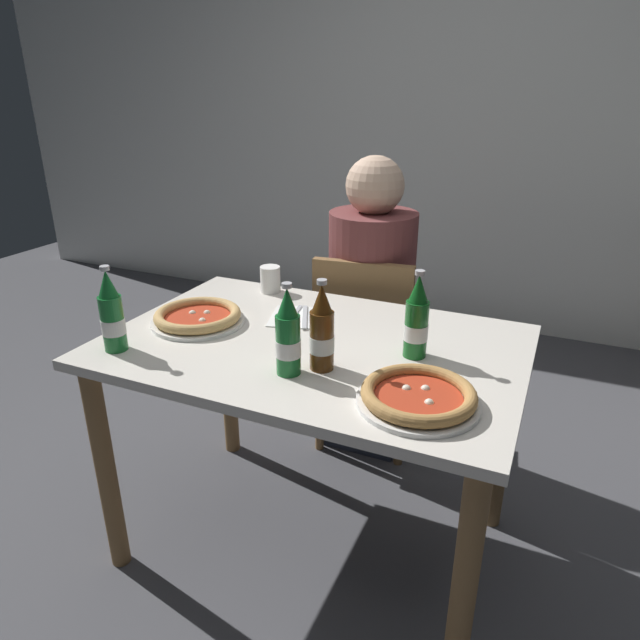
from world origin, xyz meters
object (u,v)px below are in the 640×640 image
at_px(chair_behind_table, 367,342).
at_px(pizza_marinara_far, 418,396).
at_px(beer_bottle_right, 322,332).
at_px(beer_bottle_extra, 417,321).
at_px(paper_cup, 270,279).
at_px(dining_table_main, 313,376).
at_px(beer_bottle_center, 288,336).
at_px(napkin_with_cutlery, 299,317).
at_px(pizza_margherita_near, 198,317).
at_px(beer_bottle_left, 112,316).
at_px(diner_seated, 370,314).

xyz_separation_m(chair_behind_table, pizza_marinara_far, (0.41, -0.83, 0.29)).
bearing_deg(beer_bottle_right, pizza_marinara_far, -14.84).
bearing_deg(beer_bottle_extra, paper_cup, 154.15).
xyz_separation_m(dining_table_main, beer_bottle_extra, (0.29, 0.03, 0.22)).
bearing_deg(paper_cup, beer_bottle_center, -57.02).
xyz_separation_m(napkin_with_cutlery, paper_cup, (-0.20, 0.18, 0.04)).
height_order(dining_table_main, pizza_margherita_near, pizza_margherita_near).
distance_m(pizza_marinara_far, beer_bottle_center, 0.36).
bearing_deg(beer_bottle_left, pizza_marinara_far, 3.91).
bearing_deg(beer_bottle_extra, diner_seated, 118.70).
bearing_deg(beer_bottle_center, diner_seated, 94.80).
relative_size(pizza_marinara_far, beer_bottle_right, 1.18).
relative_size(pizza_marinara_far, beer_bottle_center, 1.18).
xyz_separation_m(chair_behind_table, beer_bottle_center, (0.06, -0.81, 0.37)).
height_order(beer_bottle_center, beer_bottle_extra, same).
bearing_deg(paper_cup, pizza_margherita_near, -100.88).
height_order(beer_bottle_left, beer_bottle_right, same).
relative_size(diner_seated, beer_bottle_left, 4.89).
height_order(diner_seated, napkin_with_cutlery, diner_seated).
xyz_separation_m(beer_bottle_extra, paper_cup, (-0.62, 0.30, -0.06)).
bearing_deg(diner_seated, napkin_with_cutlery, -97.61).
distance_m(napkin_with_cutlery, paper_cup, 0.28).
distance_m(beer_bottle_center, beer_bottle_extra, 0.36).
height_order(pizza_marinara_far, beer_bottle_center, beer_bottle_center).
distance_m(dining_table_main, chair_behind_table, 0.63).
bearing_deg(beer_bottle_extra, beer_bottle_left, -158.63).
xyz_separation_m(beer_bottle_left, napkin_with_cutlery, (0.37, 0.42, -0.10)).
bearing_deg(pizza_margherita_near, diner_seated, 63.53).
xyz_separation_m(dining_table_main, pizza_marinara_far, (0.37, -0.22, 0.14)).
bearing_deg(chair_behind_table, diner_seated, -87.52).
xyz_separation_m(pizza_marinara_far, beer_bottle_right, (-0.28, 0.07, 0.08)).
xyz_separation_m(beer_bottle_left, beer_bottle_right, (0.58, 0.13, 0.00)).
xyz_separation_m(chair_behind_table, beer_bottle_extra, (0.34, -0.58, 0.37)).
xyz_separation_m(diner_seated, beer_bottle_extra, (0.34, -0.63, 0.27)).
bearing_deg(beer_bottle_extra, napkin_with_cutlery, 164.07).
bearing_deg(diner_seated, beer_bottle_left, -115.11).
bearing_deg(napkin_with_cutlery, dining_table_main, -51.75).
bearing_deg(chair_behind_table, beer_bottle_right, 93.73).
bearing_deg(beer_bottle_extra, pizza_marinara_far, -72.77).
relative_size(beer_bottle_center, napkin_with_cutlery, 1.11).
relative_size(diner_seated, beer_bottle_extra, 4.89).
distance_m(dining_table_main, beer_bottle_extra, 0.37).
relative_size(chair_behind_table, pizza_margherita_near, 2.92).
bearing_deg(beer_bottle_extra, dining_table_main, -173.81).
relative_size(beer_bottle_left, beer_bottle_extra, 1.00).
height_order(diner_seated, beer_bottle_left, diner_seated).
height_order(dining_table_main, chair_behind_table, chair_behind_table).
distance_m(beer_bottle_extra, paper_cup, 0.69).
height_order(dining_table_main, beer_bottle_left, beer_bottle_left).
bearing_deg(beer_bottle_right, beer_bottle_center, -139.13).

